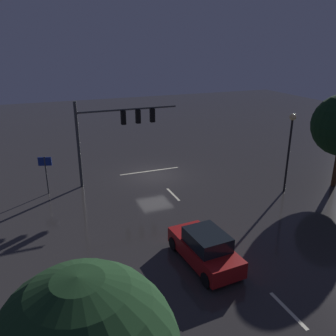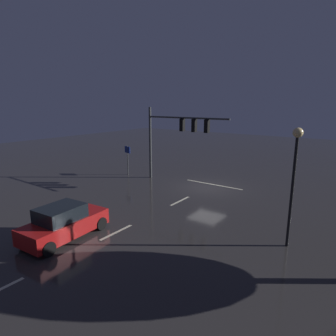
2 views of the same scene
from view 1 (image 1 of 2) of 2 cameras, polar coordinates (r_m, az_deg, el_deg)
ground_plane at (r=27.97m, az=-2.28°, el=-1.17°), size 80.00×80.00×0.00m
traffic_signal_assembly at (r=25.77m, az=-8.41°, el=6.87°), size 7.48×0.47×6.22m
lane_dash_far at (r=24.52m, az=0.84°, el=-4.29°), size 0.16×2.20×0.01m
lane_dash_mid at (r=19.73m, az=7.59°, el=-10.92°), size 0.16×2.20×0.01m
lane_dash_near at (r=15.79m, az=18.85°, el=-20.94°), size 0.16×2.20×0.01m
stop_bar at (r=28.87m, az=-2.94°, el=-0.49°), size 5.00×0.16×0.01m
car_approaching at (r=17.21m, az=6.00°, el=-12.76°), size 2.17×4.47×1.70m
street_lamp_left_kerb at (r=25.18m, az=19.16°, el=4.47°), size 0.44×0.44×5.53m
route_sign at (r=25.37m, az=-19.21°, el=0.14°), size 0.88×0.32×2.71m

